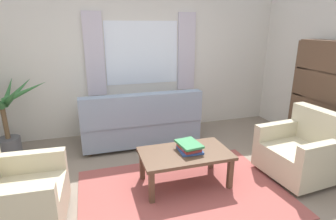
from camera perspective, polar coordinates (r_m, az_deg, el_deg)
name	(u,v)px	position (r m, az deg, el deg)	size (l,w,h in m)	color
ground_plane	(183,193)	(3.38, 3.19, -17.13)	(6.24, 6.24, 0.00)	gray
wall_back	(142,61)	(5.00, -5.59, 10.29)	(5.32, 0.12, 2.60)	silver
window_with_curtains	(142,53)	(4.90, -5.44, 11.91)	(1.98, 0.07, 1.40)	white
area_rug	(183,192)	(3.38, 3.20, -17.05)	(2.41, 1.70, 0.01)	#9E4C47
couch	(140,123)	(4.52, -5.88, -2.70)	(1.90, 0.82, 0.92)	gray
armchair_left	(12,197)	(3.08, -30.12, -15.66)	(0.86, 0.88, 0.88)	#BCB293
armchair_right	(303,151)	(3.96, 26.67, -7.79)	(0.88, 0.90, 0.88)	#BCB293
coffee_table	(185,156)	(3.36, 3.64, -9.77)	(1.10, 0.64, 0.44)	brown
book_stack_on_table	(189,147)	(3.34, 4.54, -7.75)	(0.30, 0.36, 0.11)	#335199
potted_plant	(5,116)	(4.66, -31.25, -1.16)	(1.28, 1.11, 1.19)	#56565B
bookshelf	(321,104)	(4.64, 29.74, 1.15)	(0.30, 0.94, 1.72)	brown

